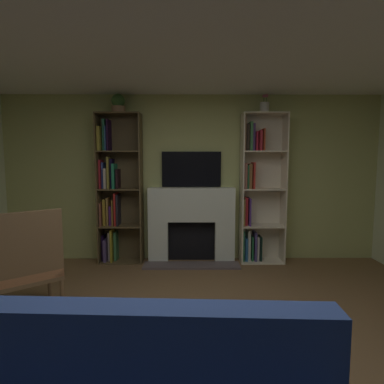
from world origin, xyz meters
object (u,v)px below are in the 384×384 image
Objects in this scene: tv at (191,169)px; vase_with_flowers at (264,107)px; potted_plant at (118,104)px; fireplace at (191,222)px; bookshelf_right at (257,190)px; bookshelf_left at (116,192)px; armchair at (28,265)px.

vase_with_flowers reaches higher than tv.
tv is at bearing 6.35° from potted_plant.
vase_with_flowers is (1.08, -0.12, 0.92)m from tv.
fireplace is 2.04m from vase_with_flowers.
bookshelf_right is at bearing 158.11° from vase_with_flowers.
bookshelf_left reaches higher than tv.
bookshelf_right is 2.44m from potted_plant.
fireplace is at bearing 46.77° from armchair.
tv is 0.40× the size of bookshelf_right.
tv is at bearing 4.03° from bookshelf_left.
armchair is at bearing -146.51° from bookshelf_right.
bookshelf_right reaches higher than tv.
bookshelf_left is at bearing 179.01° from vase_with_flowers.
fireplace is 1.25m from bookshelf_left.
vase_with_flowers is (2.24, -0.04, 1.27)m from bookshelf_left.
fireplace reaches higher than armchair.
tv is 2.60m from armchair.
vase_with_flowers is (2.16, -0.00, -0.04)m from potted_plant.
bookshelf_left is 2.58m from vase_with_flowers.
bookshelf_right is (0.99, 0.00, 0.49)m from fireplace.
potted_plant is (-2.07, -0.03, 1.29)m from bookshelf_right.
vase_with_flowers is at bearing -0.01° from potted_plant.
bookshelf_right is at bearing -0.12° from bookshelf_left.
potted_plant reaches higher than tv.
potted_plant is at bearing 72.16° from armchair.
tv reaches higher than armchair.
bookshelf_right reaches higher than armchair.
vase_with_flowers is (1.08, -0.03, 1.73)m from fireplace.
vase_with_flowers is at bearing 32.14° from armchair.
bookshelf_left and bookshelf_right have the same top height.
vase_with_flowers is 0.25× the size of armchair.
bookshelf_left is at bearing 154.82° from potted_plant.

